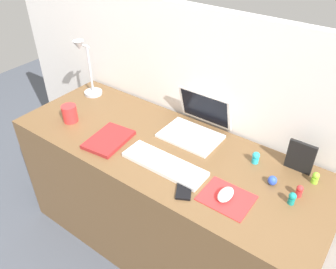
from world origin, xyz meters
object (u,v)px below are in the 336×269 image
object	(u,v)px
coffee_mug	(70,114)
toy_figurine_blue	(272,180)
laptop	(197,123)
toy_figurine_red	(299,191)
toy_figurine_lime	(315,178)
toy_figurine_cyan	(256,157)
mouse	(226,194)
cell_phone	(184,188)
picture_frame	(300,157)
desk_lamp	(87,70)
notebook_pad	(109,140)
toy_figurine_teal	(292,198)
keyboard	(164,164)

from	to	relation	value
coffee_mug	toy_figurine_blue	world-z (taller)	coffee_mug
laptop	toy_figurine_red	distance (m)	0.61
toy_figurine_red	toy_figurine_lime	distance (m)	0.13
laptop	toy_figurine_cyan	world-z (taller)	laptop
mouse	toy_figurine_red	xyz separation A→B (m)	(0.24, 0.19, 0.01)
cell_phone	picture_frame	size ratio (longest dim) A/B	0.85
laptop	toy_figurine_lime	size ratio (longest dim) A/B	5.50
toy_figurine_red	toy_figurine_blue	xyz separation A→B (m)	(-0.12, 0.00, -0.01)
cell_phone	desk_lamp	xyz separation A→B (m)	(-0.92, 0.34, 0.17)
desk_lamp	toy_figurine_cyan	size ratio (longest dim) A/B	6.00
desk_lamp	picture_frame	xyz separation A→B (m)	(1.27, 0.07, -0.10)
notebook_pad	toy_figurine_blue	bearing A→B (deg)	6.94
mouse	toy_figurine_blue	distance (m)	0.23
mouse	toy_figurine_red	world-z (taller)	toy_figurine_red
cell_phone	toy_figurine_cyan	xyz separation A→B (m)	(0.17, 0.34, 0.03)
picture_frame	coffee_mug	xyz separation A→B (m)	(-1.15, -0.34, -0.03)
toy_figurine_teal	toy_figurine_cyan	distance (m)	0.27
keyboard	coffee_mug	xyz separation A→B (m)	(-0.64, -0.00, 0.04)
keyboard	toy_figurine_blue	size ratio (longest dim) A/B	9.37
notebook_pad	toy_figurine_red	xyz separation A→B (m)	(0.90, 0.19, 0.02)
toy_figurine_blue	toy_figurine_cyan	world-z (taller)	toy_figurine_cyan
desk_lamp	toy_figurine_lime	world-z (taller)	desk_lamp
desk_lamp	notebook_pad	bearing A→B (deg)	-33.08
cell_phone	toy_figurine_lime	bearing A→B (deg)	12.10
toy_figurine_blue	desk_lamp	bearing A→B (deg)	175.96
laptop	mouse	xyz separation A→B (m)	(0.35, -0.33, -0.03)
toy_figurine_teal	keyboard	bearing A→B (deg)	-168.07
mouse	toy_figurine_lime	bearing A→B (deg)	49.28
laptop	mouse	world-z (taller)	laptop
keyboard	mouse	bearing A→B (deg)	-2.57
desk_lamp	notebook_pad	distance (m)	0.53
keyboard	desk_lamp	distance (m)	0.82
keyboard	toy_figurine_cyan	world-z (taller)	toy_figurine_cyan
laptop	coffee_mug	distance (m)	0.69
coffee_mug	toy_figurine_blue	xyz separation A→B (m)	(1.09, 0.18, -0.03)
desk_lamp	toy_figurine_red	xyz separation A→B (m)	(1.33, -0.09, -0.14)
notebook_pad	mouse	bearing A→B (deg)	-6.71
keyboard	picture_frame	distance (m)	0.61
mouse	toy_figurine_teal	size ratio (longest dim) A/B	1.69
desk_lamp	toy_figurine_blue	world-z (taller)	desk_lamp
notebook_pad	cell_phone	bearing A→B (deg)	-13.37
toy_figurine_teal	desk_lamp	bearing A→B (deg)	173.71
toy_figurine_red	toy_figurine_blue	distance (m)	0.12
keyboard	toy_figurine_red	xyz separation A→B (m)	(0.56, 0.17, 0.02)
notebook_pad	toy_figurine_red	world-z (taller)	toy_figurine_red
cell_phone	toy_figurine_teal	world-z (taller)	toy_figurine_teal
keyboard	toy_figurine_teal	size ratio (longest dim) A/B	7.22
keyboard	coffee_mug	size ratio (longest dim) A/B	4.33
mouse	picture_frame	bearing A→B (deg)	62.76
toy_figurine_blue	toy_figurine_cyan	xyz separation A→B (m)	(-0.12, 0.09, 0.01)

